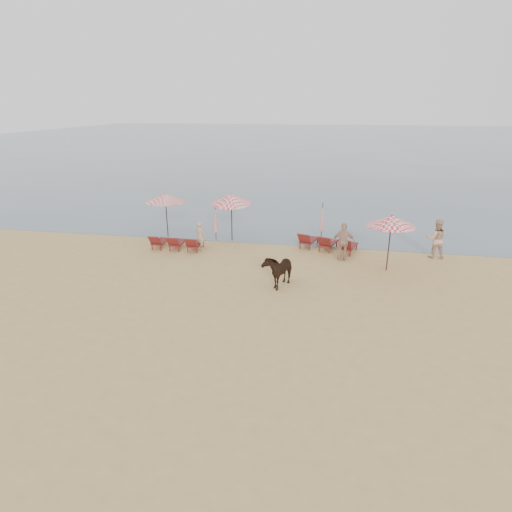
{
  "coord_description": "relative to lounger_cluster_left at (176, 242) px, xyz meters",
  "views": [
    {
      "loc": [
        3.05,
        -11.74,
        7.18
      ],
      "look_at": [
        0.0,
        5.0,
        1.1
      ],
      "focal_mm": 30.0,
      "sensor_mm": 36.0,
      "label": 1
    }
  ],
  "objects": [
    {
      "name": "beachgoer_left",
      "position": [
        1.25,
        0.2,
        0.37
      ],
      "size": [
        0.65,
        0.57,
        1.5
      ],
      "primitive_type": "imported",
      "rotation": [
        0.0,
        0.0,
        2.66
      ],
      "color": "tan",
      "rests_on": "ground"
    },
    {
      "name": "lounger_cluster_left",
      "position": [
        0.0,
        0.0,
        0.0
      ],
      "size": [
        2.57,
        1.55,
        0.56
      ],
      "rotation": [
        0.0,
        0.0,
        -0.03
      ],
      "color": "maroon",
      "rests_on": "ground"
    },
    {
      "name": "umbrella_closed_right",
      "position": [
        7.34,
        3.08,
        0.9
      ],
      "size": [
        0.25,
        0.25,
        2.09
      ],
      "rotation": [
        0.0,
        0.0,
        -0.4
      ],
      "color": "black",
      "rests_on": "ground"
    },
    {
      "name": "sea",
      "position": [
        4.81,
        71.71,
        -0.39
      ],
      "size": [
        160.0,
        140.0,
        0.06
      ],
      "primitive_type": "cube",
      "color": "#51606B",
      "rests_on": "ground"
    },
    {
      "name": "cow",
      "position": [
        5.82,
        -3.64,
        0.33
      ],
      "size": [
        1.29,
        1.85,
        1.43
      ],
      "primitive_type": "imported",
      "rotation": [
        0.0,
        0.0,
        -0.34
      ],
      "color": "black",
      "rests_on": "ground"
    },
    {
      "name": "beachgoer_right_b",
      "position": [
        8.49,
        -0.12,
        0.55
      ],
      "size": [
        1.11,
        0.49,
        1.87
      ],
      "primitive_type": "imported",
      "rotation": [
        0.0,
        0.0,
        3.17
      ],
      "color": "tan",
      "rests_on": "ground"
    },
    {
      "name": "umbrella_open_left_a",
      "position": [
        -1.29,
        2.09,
        1.88
      ],
      "size": [
        2.21,
        2.21,
        2.52
      ],
      "rotation": [
        0.0,
        0.0,
        0.13
      ],
      "color": "black",
      "rests_on": "ground"
    },
    {
      "name": "umbrella_open_right",
      "position": [
        10.46,
        -1.1,
        1.95
      ],
      "size": [
        2.13,
        2.13,
        2.6
      ],
      "rotation": [
        0.0,
        0.0,
        0.14
      ],
      "color": "black",
      "rests_on": "ground"
    },
    {
      "name": "umbrella_open_left_b",
      "position": [
        2.49,
        2.02,
        1.97
      ],
      "size": [
        2.13,
        2.17,
        2.72
      ],
      "rotation": [
        0.0,
        0.0,
        0.19
      ],
      "color": "black",
      "rests_on": "ground"
    },
    {
      "name": "ground",
      "position": [
        4.81,
        -8.29,
        -0.39
      ],
      "size": [
        120.0,
        120.0,
        0.0
      ],
      "primitive_type": "plane",
      "color": "tan",
      "rests_on": "ground"
    },
    {
      "name": "lounger_cluster_right",
      "position": [
        7.71,
        1.24,
        0.04
      ],
      "size": [
        3.14,
        2.39,
        0.61
      ],
      "rotation": [
        0.0,
        0.0,
        -0.3
      ],
      "color": "maroon",
      "rests_on": "ground"
    },
    {
      "name": "umbrella_closed_left",
      "position": [
        1.61,
        1.86,
        0.87
      ],
      "size": [
        0.25,
        0.25,
        2.04
      ],
      "rotation": [
        0.0,
        0.0,
        -0.08
      ],
      "color": "black",
      "rests_on": "ground"
    },
    {
      "name": "beachgoer_right_a",
      "position": [
        12.95,
        1.13,
        0.58
      ],
      "size": [
        0.94,
        0.74,
        1.92
      ],
      "primitive_type": "imported",
      "rotation": [
        0.0,
        0.0,
        3.15
      ],
      "color": "tan",
      "rests_on": "ground"
    }
  ]
}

